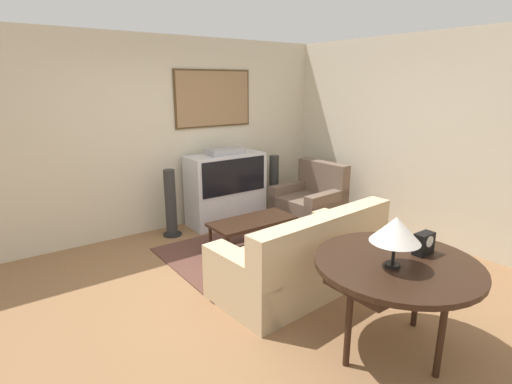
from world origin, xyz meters
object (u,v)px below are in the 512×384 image
object	(u,v)px
console_table	(397,269)
coffee_table	(253,223)
armchair	(310,202)
speaker_tower_left	(171,205)
tv	(226,188)
mantel_clock	(424,244)
speaker_tower_right	(274,186)
couch	(304,261)
table_lamp	(396,230)

from	to	relation	value
console_table	coffee_table	bearing A→B (deg)	83.00
armchair	console_table	xyz separation A→B (m)	(-1.64, -2.66, 0.41)
coffee_table	speaker_tower_left	bearing A→B (deg)	122.46
tv	speaker_tower_left	xyz separation A→B (m)	(-0.91, -0.01, -0.10)
console_table	mantel_clock	xyz separation A→B (m)	(0.28, -0.03, 0.15)
tv	console_table	world-z (taller)	tv
armchair	speaker_tower_right	distance (m)	0.71
armchair	couch	bearing A→B (deg)	-49.91
couch	table_lamp	distance (m)	1.42
console_table	table_lamp	xyz separation A→B (m)	(-0.11, -0.03, 0.35)
couch	speaker_tower_left	size ratio (longest dim) A/B	2.00
couch	speaker_tower_right	xyz separation A→B (m)	(1.34, 2.18, 0.14)
coffee_table	speaker_tower_left	distance (m)	1.23
tv	mantel_clock	world-z (taller)	tv
couch	console_table	world-z (taller)	couch
armchair	table_lamp	bearing A→B (deg)	-37.62
table_lamp	speaker_tower_left	bearing A→B (deg)	94.47
mantel_clock	coffee_table	bearing A→B (deg)	89.96
couch	mantel_clock	distance (m)	1.31
console_table	mantel_clock	distance (m)	0.32
coffee_table	speaker_tower_right	xyz separation A→B (m)	(1.16, 1.03, 0.10)
coffee_table	speaker_tower_left	size ratio (longest dim) A/B	1.18
tv	coffee_table	world-z (taller)	tv
tv	table_lamp	xyz separation A→B (m)	(-0.65, -3.37, 0.51)
console_table	tv	bearing A→B (deg)	80.89
coffee_table	mantel_clock	bearing A→B (deg)	-90.04
couch	coffee_table	bearing A→B (deg)	-102.79
tv	couch	world-z (taller)	tv
console_table	table_lamp	world-z (taller)	table_lamp
coffee_table	speaker_tower_left	world-z (taller)	speaker_tower_left
tv	armchair	distance (m)	1.32
console_table	speaker_tower_left	xyz separation A→B (m)	(-0.37, 3.33, -0.26)
coffee_table	speaker_tower_right	world-z (taller)	speaker_tower_right
armchair	mantel_clock	distance (m)	3.07
couch	mantel_clock	world-z (taller)	mantel_clock
console_table	speaker_tower_left	size ratio (longest dim) A/B	1.34
mantel_clock	speaker_tower_right	xyz separation A→B (m)	(1.16, 3.36, -0.41)
mantel_clock	speaker_tower_left	bearing A→B (deg)	101.01
speaker_tower_right	speaker_tower_left	bearing A→B (deg)	180.00
console_table	speaker_tower_right	xyz separation A→B (m)	(1.45, 3.33, -0.26)
console_table	armchair	bearing A→B (deg)	58.42
speaker_tower_left	speaker_tower_right	distance (m)	1.82
tv	armchair	size ratio (longest dim) A/B	1.22
armchair	speaker_tower_left	world-z (taller)	speaker_tower_left
coffee_table	table_lamp	xyz separation A→B (m)	(-0.39, -2.33, 0.71)
tv	speaker_tower_right	xyz separation A→B (m)	(0.91, -0.01, -0.10)
table_lamp	couch	bearing A→B (deg)	79.43
speaker_tower_left	couch	bearing A→B (deg)	-77.51
mantel_clock	speaker_tower_right	bearing A→B (deg)	70.89
table_lamp	speaker_tower_right	world-z (taller)	table_lamp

